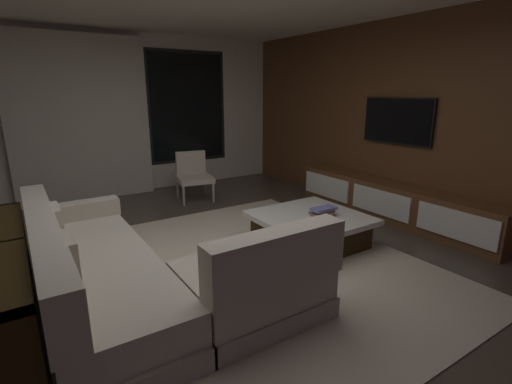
{
  "coord_description": "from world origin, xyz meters",
  "views": [
    {
      "loc": [
        -1.5,
        -3.02,
        1.75
      ],
      "look_at": [
        0.78,
        0.47,
        0.61
      ],
      "focal_mm": 26.08,
      "sensor_mm": 36.0,
      "label": 1
    }
  ],
  "objects_px": {
    "media_console": "(393,203)",
    "mounted_tv": "(397,121)",
    "coffee_table": "(310,229)",
    "book_stack_on_coffee_table": "(323,212)",
    "accent_chair_near_window": "(193,173)",
    "sectional_couch": "(136,276)"
  },
  "relations": [
    {
      "from": "book_stack_on_coffee_table",
      "to": "media_console",
      "type": "xyz_separation_m",
      "value": [
        1.42,
        0.11,
        -0.16
      ]
    },
    {
      "from": "book_stack_on_coffee_table",
      "to": "mounted_tv",
      "type": "bearing_deg",
      "value": 10.9
    },
    {
      "from": "mounted_tv",
      "to": "media_console",
      "type": "bearing_deg",
      "value": -132.43
    },
    {
      "from": "accent_chair_near_window",
      "to": "media_console",
      "type": "height_order",
      "value": "accent_chair_near_window"
    },
    {
      "from": "book_stack_on_coffee_table",
      "to": "coffee_table",
      "type": "bearing_deg",
      "value": 136.48
    },
    {
      "from": "coffee_table",
      "to": "book_stack_on_coffee_table",
      "type": "relative_size",
      "value": 3.91
    },
    {
      "from": "media_console",
      "to": "sectional_couch",
      "type": "bearing_deg",
      "value": -176.17
    },
    {
      "from": "coffee_table",
      "to": "mounted_tv",
      "type": "xyz_separation_m",
      "value": [
        1.7,
        0.21,
        1.16
      ]
    },
    {
      "from": "accent_chair_near_window",
      "to": "media_console",
      "type": "xyz_separation_m",
      "value": [
        1.87,
        -2.5,
        -0.18
      ]
    },
    {
      "from": "coffee_table",
      "to": "mounted_tv",
      "type": "distance_m",
      "value": 2.07
    },
    {
      "from": "coffee_table",
      "to": "accent_chair_near_window",
      "type": "xyz_separation_m",
      "value": [
        -0.34,
        2.51,
        0.25
      ]
    },
    {
      "from": "coffee_table",
      "to": "mounted_tv",
      "type": "relative_size",
      "value": 1.08
    },
    {
      "from": "sectional_couch",
      "to": "accent_chair_near_window",
      "type": "relative_size",
      "value": 3.21
    },
    {
      "from": "book_stack_on_coffee_table",
      "to": "accent_chair_near_window",
      "type": "distance_m",
      "value": 2.65
    },
    {
      "from": "sectional_couch",
      "to": "accent_chair_near_window",
      "type": "height_order",
      "value": "sectional_couch"
    },
    {
      "from": "sectional_couch",
      "to": "coffee_table",
      "type": "height_order",
      "value": "sectional_couch"
    },
    {
      "from": "media_console",
      "to": "coffee_table",
      "type": "bearing_deg",
      "value": -179.55
    },
    {
      "from": "media_console",
      "to": "mounted_tv",
      "type": "xyz_separation_m",
      "value": [
        0.18,
        0.2,
        1.1
      ]
    },
    {
      "from": "sectional_couch",
      "to": "mounted_tv",
      "type": "relative_size",
      "value": 2.32
    },
    {
      "from": "sectional_couch",
      "to": "mounted_tv",
      "type": "xyz_separation_m",
      "value": [
        3.77,
        0.44,
        1.06
      ]
    },
    {
      "from": "accent_chair_near_window",
      "to": "mounted_tv",
      "type": "bearing_deg",
      "value": -48.35
    },
    {
      "from": "book_stack_on_coffee_table",
      "to": "accent_chair_near_window",
      "type": "xyz_separation_m",
      "value": [
        -0.45,
        2.61,
        0.02
      ]
    }
  ]
}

